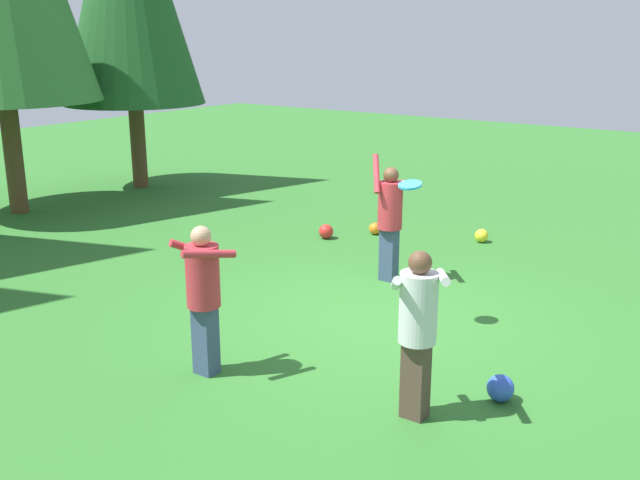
{
  "coord_description": "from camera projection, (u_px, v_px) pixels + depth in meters",
  "views": [
    {
      "loc": [
        -7.27,
        -4.33,
        3.39
      ],
      "look_at": [
        -0.57,
        0.44,
        1.05
      ],
      "focal_mm": 41.26,
      "sensor_mm": 36.0,
      "label": 1
    }
  ],
  "objects": [
    {
      "name": "ball_yellow",
      "position": [
        481.0,
        236.0,
        12.22
      ],
      "size": [
        0.23,
        0.23,
        0.23
      ],
      "primitive_type": "sphere",
      "color": "yellow",
      "rests_on": "ground_plane"
    },
    {
      "name": "person_bystander",
      "position": [
        203.0,
        288.0,
        7.33
      ],
      "size": [
        0.69,
        0.66,
        1.56
      ],
      "rotation": [
        0.0,
        0.0,
        -0.44
      ],
      "color": "#38476B",
      "rests_on": "ground_plane"
    },
    {
      "name": "ball_red",
      "position": [
        326.0,
        231.0,
        12.43
      ],
      "size": [
        0.25,
        0.25,
        0.25
      ],
      "primitive_type": "sphere",
      "color": "red",
      "rests_on": "ground_plane"
    },
    {
      "name": "frisbee",
      "position": [
        410.0,
        185.0,
        8.29
      ],
      "size": [
        0.28,
        0.28,
        0.08
      ],
      "color": "#2393D1"
    },
    {
      "name": "person_catcher",
      "position": [
        418.0,
        321.0,
        6.46
      ],
      "size": [
        0.71,
        0.69,
        1.58
      ],
      "rotation": [
        0.0,
        0.0,
        0.55
      ],
      "color": "#4C382D",
      "rests_on": "ground_plane"
    },
    {
      "name": "ball_orange",
      "position": [
        375.0,
        229.0,
        12.69
      ],
      "size": [
        0.21,
        0.21,
        0.21
      ],
      "primitive_type": "sphere",
      "color": "orange",
      "rests_on": "ground_plane"
    },
    {
      "name": "ground_plane",
      "position": [
        376.0,
        317.0,
        9.04
      ],
      "size": [
        40.0,
        40.0,
        0.0
      ],
      "primitive_type": "plane",
      "color": "#2D6B28"
    },
    {
      "name": "ball_blue",
      "position": [
        500.0,
        388.0,
        6.97
      ],
      "size": [
        0.26,
        0.26,
        0.26
      ],
      "primitive_type": "sphere",
      "color": "blue",
      "rests_on": "ground_plane"
    },
    {
      "name": "person_thrower",
      "position": [
        390.0,
        214.0,
        10.13
      ],
      "size": [
        0.66,
        0.67,
        1.78
      ],
      "rotation": [
        0.0,
        0.0,
        -2.49
      ],
      "color": "#38476B",
      "rests_on": "ground_plane"
    }
  ]
}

